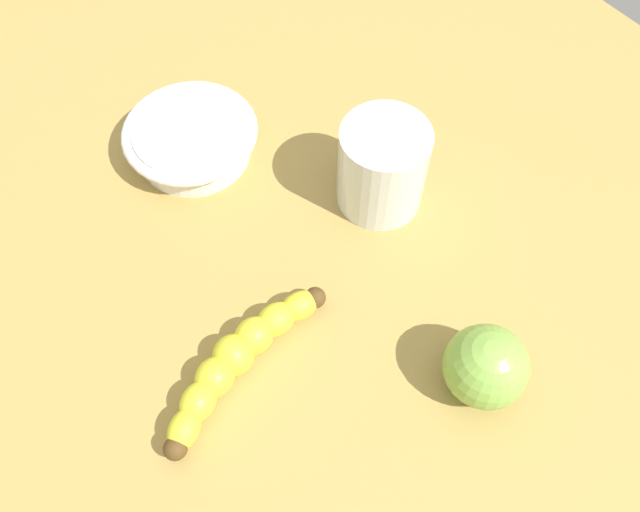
{
  "coord_description": "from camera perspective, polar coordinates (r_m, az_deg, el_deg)",
  "views": [
    {
      "loc": [
        -15.7,
        -26.81,
        60.32
      ],
      "look_at": [
        4.09,
        -0.43,
        5.0
      ],
      "focal_mm": 36.09,
      "sensor_mm": 36.0,
      "label": 1
    }
  ],
  "objects": [
    {
      "name": "ceramic_bowl",
      "position": [
        0.74,
        -11.32,
        10.21
      ],
      "size": [
        15.03,
        15.03,
        4.2
      ],
      "color": "white",
      "rests_on": "wooden_tabletop"
    },
    {
      "name": "banana",
      "position": [
        0.6,
        -7.27,
        -9.03
      ],
      "size": [
        20.24,
        7.8,
        3.84
      ],
      "rotation": [
        0.0,
        0.0,
        3.38
      ],
      "color": "yellow",
      "rests_on": "wooden_tabletop"
    },
    {
      "name": "wooden_tabletop",
      "position": [
        0.67,
        -3.05,
        -3.1
      ],
      "size": [
        120.0,
        120.0,
        3.0
      ],
      "primitive_type": "cube",
      "color": "#A88B45",
      "rests_on": "ground"
    },
    {
      "name": "green_apple_fruit",
      "position": [
        0.59,
        14.48,
        -9.46
      ],
      "size": [
        7.6,
        7.6,
        7.6
      ],
      "primitive_type": "sphere",
      "color": "#84B747",
      "rests_on": "wooden_tabletop"
    },
    {
      "name": "smoothie_glass",
      "position": [
        0.67,
        5.54,
        7.79
      ],
      "size": [
        9.26,
        9.26,
        10.05
      ],
      "color": "silver",
      "rests_on": "wooden_tabletop"
    }
  ]
}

